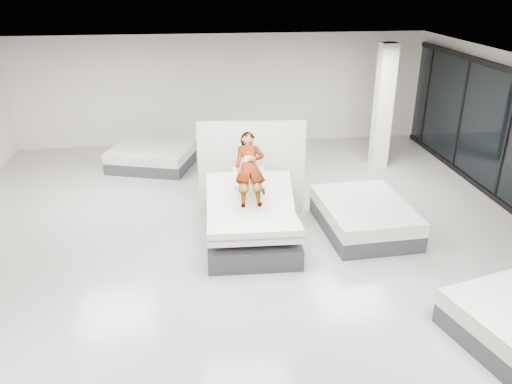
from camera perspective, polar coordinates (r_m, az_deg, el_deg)
room at (r=8.30m, az=-1.10°, el=1.39°), size 14.00×14.04×3.20m
hero_bed at (r=9.43m, az=-0.53°, el=-3.70°), size 1.74×2.26×1.28m
person at (r=9.36m, az=-0.70°, el=1.83°), size 0.61×1.31×1.44m
remote at (r=9.12m, az=0.85°, el=0.06°), size 0.05×0.14×0.08m
divider_panel at (r=10.45m, az=-0.52°, el=2.74°), size 2.22×0.31×2.02m
flat_bed_right_far at (r=10.20m, az=12.25°, el=-2.75°), size 1.75×2.26×0.60m
flat_bed_left_far at (r=13.50m, az=-11.87°, el=3.86°), size 2.37×2.05×0.55m
column at (r=13.41m, az=14.32°, el=9.41°), size 0.40×0.40×3.20m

